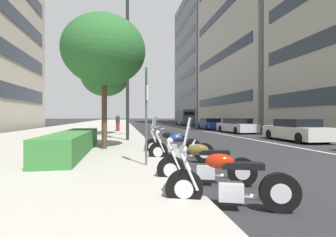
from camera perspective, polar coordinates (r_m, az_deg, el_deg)
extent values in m
cube|color=#A39E93|center=(33.99, -17.27, -1.95)|extent=(160.00, 10.97, 0.15)
cube|color=silver|center=(39.59, 1.62, -1.70)|extent=(110.00, 0.16, 0.01)
cylinder|color=black|center=(4.20, 3.75, -15.74)|extent=(0.31, 0.62, 0.61)
cylinder|color=silver|center=(4.20, 3.75, -15.74)|extent=(0.22, 0.33, 0.31)
cylinder|color=black|center=(4.33, 24.34, -15.27)|extent=(0.31, 0.62, 0.61)
cylinder|color=silver|center=(4.33, 24.34, -15.27)|extent=(0.22, 0.33, 0.31)
cube|color=silver|center=(4.21, 14.22, -15.94)|extent=(0.37, 0.44, 0.28)
cube|color=black|center=(4.13, 16.75, -10.33)|extent=(0.42, 0.68, 0.10)
ellipsoid|color=#991E0A|center=(4.09, 11.82, -9.58)|extent=(0.38, 0.51, 0.24)
cylinder|color=silver|center=(4.05, 4.82, -11.88)|extent=(0.15, 0.31, 0.64)
cylinder|color=silver|center=(4.19, 4.95, -11.47)|extent=(0.15, 0.31, 0.64)
cylinder|color=silver|center=(4.04, 6.02, -5.38)|extent=(0.58, 0.23, 0.04)
sphere|color=silver|center=(4.07, 3.47, -7.05)|extent=(0.14, 0.14, 0.14)
cube|color=#B2BCC6|center=(4.04, 4.61, -2.83)|extent=(0.46, 0.26, 0.44)
cylinder|color=silver|center=(4.41, 17.82, -16.65)|extent=(0.31, 0.68, 0.16)
cylinder|color=black|center=(5.57, 0.65, -11.71)|extent=(0.31, 0.62, 0.61)
cylinder|color=silver|center=(5.57, 0.65, -11.71)|extent=(0.22, 0.33, 0.31)
cylinder|color=black|center=(5.57, 16.71, -11.72)|extent=(0.31, 0.62, 0.61)
cylinder|color=silver|center=(5.57, 16.71, -11.72)|extent=(0.22, 0.33, 0.31)
cube|color=silver|center=(5.52, 8.68, -11.99)|extent=(0.37, 0.44, 0.28)
cube|color=black|center=(5.45, 10.60, -7.71)|extent=(0.42, 0.68, 0.10)
ellipsoid|color=brown|center=(5.44, 6.88, -7.08)|extent=(0.38, 0.51, 0.24)
cylinder|color=silver|center=(5.43, 1.39, -8.73)|extent=(0.14, 0.31, 0.64)
cylinder|color=silver|center=(5.57, 1.58, -8.50)|extent=(0.14, 0.31, 0.64)
cylinder|color=silver|center=(5.44, 2.32, -3.90)|extent=(0.58, 0.23, 0.04)
sphere|color=silver|center=(5.47, 0.44, -5.14)|extent=(0.14, 0.14, 0.14)
cylinder|color=silver|center=(5.69, 11.57, -12.72)|extent=(0.31, 0.68, 0.16)
cylinder|color=black|center=(8.22, -2.25, -7.66)|extent=(0.34, 0.64, 0.64)
cylinder|color=silver|center=(8.22, -2.25, -7.66)|extent=(0.23, 0.34, 0.32)
cylinder|color=black|center=(8.03, 8.34, -7.86)|extent=(0.34, 0.64, 0.64)
cylinder|color=silver|center=(8.03, 8.34, -7.86)|extent=(0.23, 0.34, 0.32)
cube|color=silver|center=(8.09, 2.98, -7.91)|extent=(0.38, 0.45, 0.28)
cube|color=black|center=(8.02, 4.26, -4.99)|extent=(0.43, 0.68, 0.10)
ellipsoid|color=navy|center=(8.06, 1.78, -4.53)|extent=(0.39, 0.52, 0.24)
cylinder|color=silver|center=(8.10, -1.81, -5.61)|extent=(0.15, 0.31, 0.64)
cylinder|color=silver|center=(8.23, -1.60, -5.51)|extent=(0.15, 0.31, 0.64)
cylinder|color=silver|center=(8.11, -1.15, -2.38)|extent=(0.57, 0.25, 0.04)
sphere|color=silver|center=(8.16, -2.39, -3.21)|extent=(0.14, 0.14, 0.14)
cylinder|color=silver|center=(8.22, 5.07, -8.57)|extent=(0.33, 0.67, 0.16)
cylinder|color=black|center=(9.58, -3.53, -6.53)|extent=(0.36, 0.63, 0.63)
cylinder|color=silver|center=(9.58, -3.53, -6.53)|extent=(0.24, 0.34, 0.32)
cylinder|color=black|center=(9.27, 5.76, -6.76)|extent=(0.36, 0.63, 0.63)
cylinder|color=silver|center=(9.27, 5.76, -6.76)|extent=(0.24, 0.34, 0.32)
cube|color=silver|center=(9.40, 1.04, -6.76)|extent=(0.39, 0.45, 0.28)
cube|color=black|center=(9.32, 2.13, -4.25)|extent=(0.45, 0.68, 0.10)
ellipsoid|color=black|center=(9.38, 0.02, -3.85)|extent=(0.40, 0.52, 0.24)
cylinder|color=silver|center=(9.46, -3.18, -4.76)|extent=(0.16, 0.31, 0.64)
cylinder|color=silver|center=(9.59, -2.95, -4.68)|extent=(0.16, 0.31, 0.64)
cylinder|color=silver|center=(9.47, -2.60, -1.99)|extent=(0.57, 0.27, 0.04)
sphere|color=silver|center=(9.53, -3.64, -2.70)|extent=(0.14, 0.14, 0.14)
cube|color=#B2BCC6|center=(9.49, -3.18, -0.90)|extent=(0.45, 0.28, 0.44)
cylinder|color=silver|center=(9.50, 2.88, -7.36)|extent=(0.35, 0.67, 0.16)
cube|color=beige|center=(16.93, 27.32, -2.88)|extent=(4.67, 2.01, 0.73)
cube|color=black|center=(16.84, 27.49, -0.89)|extent=(2.37, 1.76, 0.45)
cylinder|color=black|center=(17.78, 22.36, -3.36)|extent=(0.63, 0.25, 0.62)
cylinder|color=black|center=(18.65, 26.71, -3.20)|extent=(0.63, 0.25, 0.62)
cylinder|color=black|center=(15.24, 28.06, -4.01)|extent=(0.63, 0.25, 0.62)
cylinder|color=black|center=(16.24, 32.76, -3.75)|extent=(0.63, 0.25, 0.62)
cube|color=#B7B7BC|center=(23.48, 15.46, -1.96)|extent=(4.77, 2.01, 0.71)
cube|color=black|center=(23.31, 15.66, -0.53)|extent=(2.52, 1.78, 0.46)
cylinder|color=black|center=(24.50, 12.03, -2.31)|extent=(0.63, 0.25, 0.62)
cylinder|color=black|center=(25.24, 15.47, -2.23)|extent=(0.63, 0.25, 0.62)
cylinder|color=black|center=(21.73, 15.45, -2.66)|extent=(0.63, 0.25, 0.62)
cylinder|color=black|center=(22.56, 19.19, -2.56)|extent=(0.63, 0.25, 0.62)
cube|color=navy|center=(29.60, 9.67, -1.49)|extent=(4.55, 1.90, 0.68)
cube|color=black|center=(29.63, 9.64, -0.39)|extent=(2.50, 1.74, 0.45)
cylinder|color=black|center=(30.75, 7.23, -1.74)|extent=(0.62, 0.22, 0.62)
cylinder|color=black|center=(31.30, 10.23, -1.71)|extent=(0.62, 0.22, 0.62)
cylinder|color=black|center=(27.91, 9.04, -1.97)|extent=(0.62, 0.22, 0.62)
cylinder|color=black|center=(28.51, 12.31, -1.92)|extent=(0.62, 0.22, 0.62)
cube|color=#4C5156|center=(42.47, 3.88, 0.37)|extent=(5.45, 2.23, 2.42)
cube|color=black|center=(39.89, 4.90, 1.13)|extent=(0.08, 1.78, 0.56)
cylinder|color=black|center=(44.03, 2.04, -1.02)|extent=(0.73, 0.27, 0.72)
cylinder|color=black|center=(44.51, 4.45, -1.01)|extent=(0.73, 0.27, 0.72)
cylinder|color=black|center=(40.46, 3.26, -1.15)|extent=(0.73, 0.27, 0.72)
cylinder|color=black|center=(40.99, 5.86, -1.13)|extent=(0.73, 0.27, 0.72)
cylinder|color=#47494C|center=(6.81, -5.04, 0.56)|extent=(0.06, 0.06, 2.68)
cube|color=#1E8C33|center=(6.91, -4.92, 9.65)|extent=(0.32, 0.02, 0.40)
cube|color=silver|center=(6.85, -4.92, 5.93)|extent=(0.32, 0.02, 0.40)
cylinder|color=#232326|center=(14.65, -9.31, 13.91)|extent=(0.18, 0.18, 9.48)
cube|color=#194C99|center=(14.30, -9.29, 14.19)|extent=(0.56, 0.03, 1.10)
cube|color=#194C99|center=(14.98, -9.34, 13.55)|extent=(0.56, 0.03, 1.10)
cube|color=#337033|center=(9.71, -21.04, -5.19)|extent=(6.11, 1.10, 0.76)
cylinder|color=#473323|center=(10.59, -14.45, 0.79)|extent=(0.22, 0.22, 2.79)
ellipsoid|color=#265B28|center=(10.94, -14.48, 14.93)|extent=(3.41, 3.41, 2.90)
cylinder|color=#473323|center=(19.05, -14.27, 0.97)|extent=(0.22, 0.22, 3.02)
ellipsoid|color=#265B28|center=(19.29, -14.28, 9.37)|extent=(3.48, 3.48, 2.96)
cube|color=maroon|center=(23.40, -11.48, -1.85)|extent=(0.39, 0.34, 0.80)
cube|color=#2D2D33|center=(23.38, -11.48, -0.20)|extent=(0.47, 0.39, 0.55)
sphere|color=#8C6647|center=(23.38, -11.48, 0.74)|extent=(0.22, 0.22, 0.22)
cube|color=#232D3D|center=(45.32, 11.71, 4.08)|extent=(23.14, 0.08, 1.50)
cube|color=#232D3D|center=(46.48, 11.72, 13.74)|extent=(23.14, 0.08, 1.50)
cube|color=#232D3D|center=(48.88, 11.74, 22.70)|extent=(23.14, 0.08, 1.50)
cube|color=gray|center=(74.56, 9.70, 12.91)|extent=(25.09, 15.79, 35.18)
cube|color=#2D3842|center=(70.49, 3.61, 1.52)|extent=(22.58, 0.08, 1.50)
cube|color=#2D3842|center=(70.76, 3.61, 5.60)|extent=(22.58, 0.08, 1.50)
cube|color=#2D3842|center=(71.40, 3.61, 9.64)|extent=(22.58, 0.08, 1.50)
cube|color=#2D3842|center=(72.37, 3.61, 13.58)|extent=(22.58, 0.08, 1.50)
cube|color=#2D3842|center=(73.69, 3.62, 17.40)|extent=(22.58, 0.08, 1.50)
cube|color=#2D3842|center=(75.31, 3.62, 21.08)|extent=(22.58, 0.08, 1.50)
cube|color=#2D3842|center=(77.23, 3.62, 24.58)|extent=(22.58, 0.08, 1.50)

